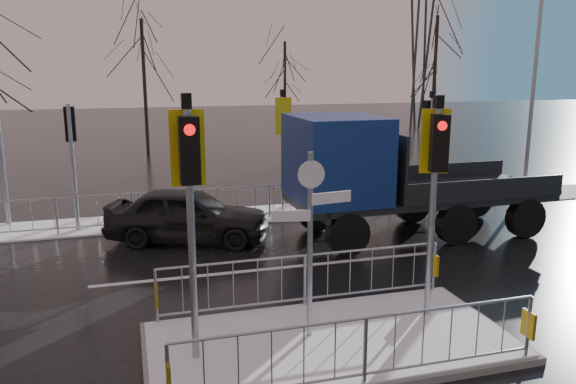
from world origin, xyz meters
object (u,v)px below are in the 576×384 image
object	(u,v)px
traffic_island	(330,324)
car_far_lane	(188,215)
flatbed_truck	(371,174)
street_lamp_right	(537,71)

from	to	relation	value
traffic_island	car_far_lane	size ratio (longest dim) A/B	1.42
traffic_island	car_far_lane	xyz separation A→B (m)	(-1.60, 6.44, 0.33)
car_far_lane	flatbed_truck	xyz separation A→B (m)	(4.72, -1.08, 1.04)
flatbed_truck	traffic_island	bearing A→B (deg)	-120.21
car_far_lane	street_lamp_right	world-z (taller)	street_lamp_right
car_far_lane	street_lamp_right	distance (m)	12.88
traffic_island	car_far_lane	distance (m)	6.65
flatbed_truck	car_far_lane	bearing A→B (deg)	167.15
flatbed_truck	street_lamp_right	distance (m)	8.50
car_far_lane	flatbed_truck	size ratio (longest dim) A/B	0.59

